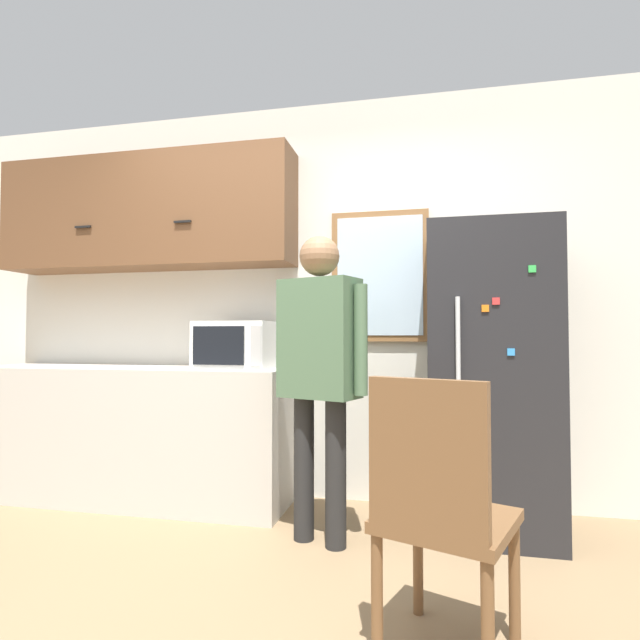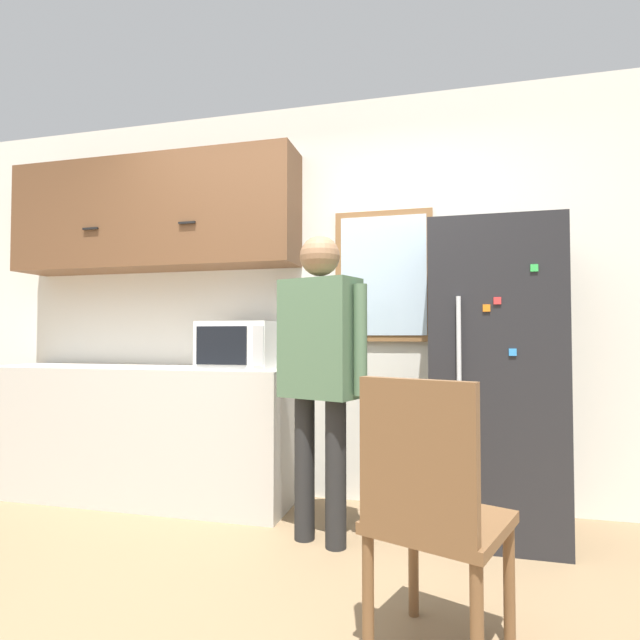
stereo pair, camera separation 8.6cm
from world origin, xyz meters
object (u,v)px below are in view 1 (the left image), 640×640
at_px(chair, 439,505).
at_px(refrigerator, 489,377).
at_px(person, 320,356).
at_px(microwave, 237,345).

bearing_deg(chair, refrigerator, -82.86).
height_order(person, refrigerator, refrigerator).
bearing_deg(chair, person, -35.04).
relative_size(microwave, refrigerator, 0.27).
bearing_deg(person, chair, -36.53).
height_order(microwave, chair, microwave).
bearing_deg(refrigerator, microwave, 178.48).
distance_m(microwave, refrigerator, 1.55).
distance_m(microwave, person, 0.77).
xyz_separation_m(refrigerator, chair, (-0.31, -1.27, -0.33)).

